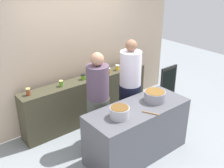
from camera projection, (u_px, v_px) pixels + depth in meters
ground at (124, 145)px, 4.74m from camera, size 12.00×12.00×0.00m
storefront_wall at (76, 44)px, 5.15m from camera, size 4.80×0.12×3.00m
display_shelf at (88, 99)px, 5.33m from camera, size 2.70×0.36×0.91m
prep_table at (137, 131)px, 4.35m from camera, size 1.70×0.70×0.88m
preserve_jar_0 at (28, 92)px, 4.46m from camera, size 0.08×0.08×0.12m
preserve_jar_1 at (61, 83)px, 4.79m from camera, size 0.08×0.08×0.11m
preserve_jar_2 at (83, 77)px, 5.07m from camera, size 0.09×0.09×0.10m
preserve_jar_3 at (89, 75)px, 5.11m from camera, size 0.08×0.08×0.13m
preserve_jar_4 at (98, 72)px, 5.25m from camera, size 0.09×0.09×0.12m
preserve_jar_5 at (108, 71)px, 5.35m from camera, size 0.09×0.09×0.11m
preserve_jar_6 at (117, 68)px, 5.51m from camera, size 0.09×0.09×0.11m
preserve_jar_7 at (125, 65)px, 5.63m from camera, size 0.08×0.08×0.12m
preserve_jar_8 at (134, 62)px, 5.80m from camera, size 0.09×0.09×0.10m
cooking_pot_left at (120, 112)px, 3.87m from camera, size 0.29×0.29×0.16m
cooking_pot_center at (155, 96)px, 4.33m from camera, size 0.34×0.34×0.17m
wooden_spoon at (151, 113)px, 3.99m from camera, size 0.14×0.25×0.02m
cook_with_tongs at (98, 106)px, 4.45m from camera, size 0.38×0.38×1.69m
cook_in_cap at (130, 93)px, 4.78m from camera, size 0.38×0.38×1.78m
chalkboard_sign at (168, 85)px, 5.95m from camera, size 0.47×0.05×0.88m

